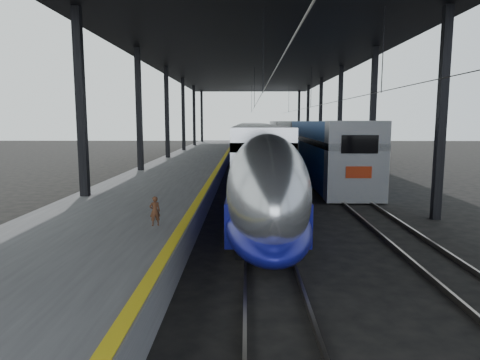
{
  "coord_description": "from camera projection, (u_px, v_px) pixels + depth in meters",
  "views": [
    {
      "loc": [
        1.3,
        -13.47,
        4.27
      ],
      "look_at": [
        1.06,
        2.92,
        2.0
      ],
      "focal_mm": 32.0,
      "sensor_mm": 36.0,
      "label": 1
    }
  ],
  "objects": [
    {
      "name": "canopy",
      "position": [
        254.0,
        57.0,
        32.48
      ],
      "size": [
        18.0,
        75.0,
        9.47
      ],
      "color": "black",
      "rests_on": "ground"
    },
    {
      "name": "tgv_train",
      "position": [
        254.0,
        146.0,
        41.42
      ],
      "size": [
        2.79,
        65.2,
        4.0
      ],
      "color": "#A9ABB0",
      "rests_on": "ground"
    },
    {
      "name": "second_train",
      "position": [
        296.0,
        140.0,
        48.63
      ],
      "size": [
        3.11,
        56.05,
        4.28
      ],
      "color": "navy",
      "rests_on": "ground"
    },
    {
      "name": "yellow_strip",
      "position": [
        221.0,
        163.0,
        33.63
      ],
      "size": [
        0.3,
        80.0,
        0.01
      ],
      "primitive_type": "cube",
      "color": "gold",
      "rests_on": "platform"
    },
    {
      "name": "rails",
      "position": [
        287.0,
        175.0,
        33.68
      ],
      "size": [
        6.52,
        80.0,
        0.16
      ],
      "color": "slate",
      "rests_on": "ground"
    },
    {
      "name": "child",
      "position": [
        155.0,
        211.0,
        13.39
      ],
      "size": [
        0.4,
        0.35,
        0.94
      ],
      "primitive_type": "imported",
      "rotation": [
        0.0,
        0.0,
        3.57
      ],
      "color": "#502D1A",
      "rests_on": "platform"
    },
    {
      "name": "platform",
      "position": [
        186.0,
        169.0,
        33.74
      ],
      "size": [
        6.0,
        80.0,
        1.0
      ],
      "primitive_type": "cube",
      "color": "#4C4C4F",
      "rests_on": "ground"
    },
    {
      "name": "ground",
      "position": [
        206.0,
        253.0,
        13.95
      ],
      "size": [
        160.0,
        160.0,
        0.0
      ],
      "primitive_type": "plane",
      "color": "black",
      "rests_on": "ground"
    }
  ]
}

